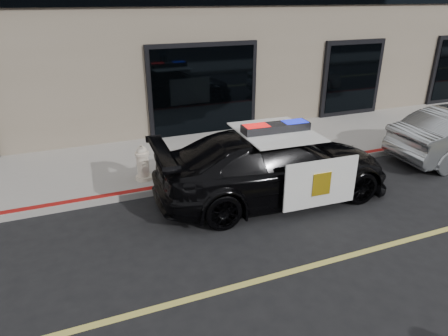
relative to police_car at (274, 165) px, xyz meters
name	(u,v)px	position (x,y,z in m)	size (l,w,h in m)	color
ground	(386,246)	(0.98, -2.46, -0.76)	(120.00, 120.00, 0.00)	black
sidewalk_n	(257,147)	(0.98, 2.79, -0.69)	(60.00, 3.50, 0.15)	gray
police_car	(274,165)	(0.00, 0.00, 0.00)	(2.61, 5.35, 1.70)	black
fire_hydrant	(143,164)	(-2.53, 1.64, -0.21)	(0.38, 0.53, 0.85)	beige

